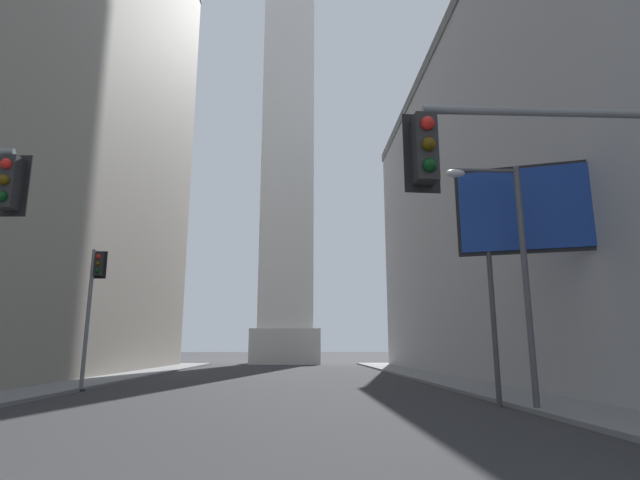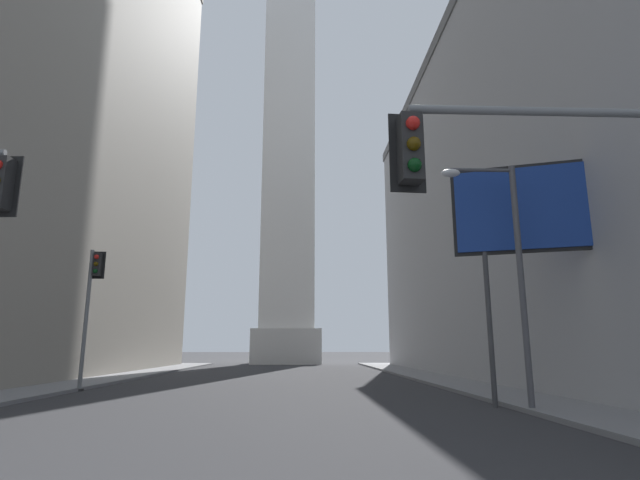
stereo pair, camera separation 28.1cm
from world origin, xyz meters
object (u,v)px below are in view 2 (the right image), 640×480
at_px(billboard_sign, 546,212).
at_px(street_lamp, 508,256).
at_px(obelisk, 290,140).
at_px(traffic_light_near_right, 619,186).
at_px(traffic_light_mid_left, 91,297).

bearing_deg(billboard_sign, street_lamp, -157.18).
distance_m(obelisk, traffic_light_near_right, 59.99).
distance_m(obelisk, street_lamp, 52.60).
xyz_separation_m(obelisk, traffic_light_mid_left, (-8.26, -37.85, -24.46)).
distance_m(obelisk, billboard_sign, 51.50).
bearing_deg(traffic_light_mid_left, street_lamp, -26.63).
height_order(obelisk, traffic_light_near_right, obelisk).
height_order(traffic_light_near_right, street_lamp, street_lamp).
height_order(street_lamp, billboard_sign, billboard_sign).
bearing_deg(obelisk, traffic_light_mid_left, -102.32).
bearing_deg(billboard_sign, traffic_light_mid_left, 157.66).
bearing_deg(traffic_light_mid_left, billboard_sign, -22.34).
bearing_deg(traffic_light_near_right, billboard_sign, 68.87).
height_order(obelisk, billboard_sign, obelisk).
height_order(traffic_light_mid_left, billboard_sign, billboard_sign).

